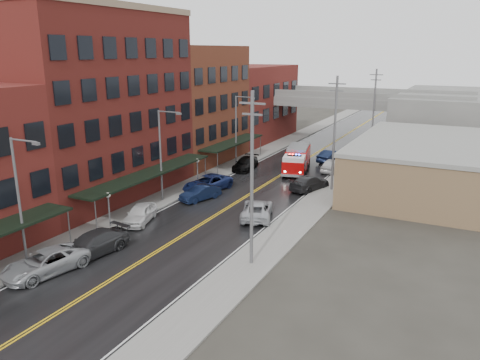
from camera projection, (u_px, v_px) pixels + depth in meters
The scene contains 32 objects.
road at pixel (250, 194), 48.65m from camera, with size 11.00×160.00×0.02m, color black.
sidewalk_left at pixel (191, 185), 51.79m from camera, with size 3.00×160.00×0.15m, color slate.
sidewalk_right at pixel (318, 203), 45.48m from camera, with size 3.00×160.00×0.15m, color slate.
curb_left at pixel (204, 186), 51.08m from camera, with size 0.30×160.00×0.15m, color gray.
curb_right at pixel (302, 201), 46.20m from camera, with size 0.30×160.00×0.15m, color gray.
brick_building_b at pixel (98, 108), 45.96m from camera, with size 9.00×20.00×18.00m, color maroon.
brick_building_c at pixel (194, 105), 61.43m from camera, with size 9.00×15.00×15.00m, color brown.
brick_building_far at pixel (251, 103), 76.90m from camera, with size 9.00×20.00×12.00m, color maroon.
tan_building at pixel (427, 167), 49.69m from camera, with size 14.00×22.00×5.00m, color #806345.
right_far_block at pixel (461, 118), 74.25m from camera, with size 18.00×30.00×8.00m, color slate.
awning_1 at pixel (149, 173), 45.06m from camera, with size 2.60×18.00×3.09m.
awning_2 at pixel (233, 142), 60.13m from camera, with size 2.60×13.00×3.09m.
globe_lamp_1 at pixel (108, 202), 38.74m from camera, with size 0.44×0.44×3.12m.
globe_lamp_2 at pixel (197, 166), 50.80m from camera, with size 0.44×0.44×3.12m.
street_lamp_0 at pixel (21, 194), 31.15m from camera, with size 2.64×0.22×9.00m.
street_lamp_1 at pixel (162, 150), 44.93m from camera, with size 2.64×0.22×9.00m.
street_lamp_2 at pixel (238, 127), 58.70m from camera, with size 2.64×0.22×9.00m.
utility_pole_0 at pixel (252, 178), 30.94m from camera, with size 1.80×0.24×12.00m.
utility_pole_1 at pixel (335, 132), 48.16m from camera, with size 1.80×0.24×12.00m.
utility_pole_2 at pixel (374, 110), 65.38m from camera, with size 1.80×0.24×12.00m.
overpass at pixel (336, 105), 74.61m from camera, with size 40.00×10.00×7.50m.
fire_truck at pixel (297, 159), 57.19m from camera, with size 4.69×8.53×2.98m.
parked_car_left_2 at pixel (45, 262), 31.16m from camera, with size 2.64×5.72×1.59m, color #999CA0.
parked_car_left_3 at pixel (92, 244), 34.00m from camera, with size 2.33×5.73×1.66m, color #2B2B2E.
parked_car_left_4 at pixel (140, 214), 40.46m from camera, with size 1.86×4.62×1.58m, color silver.
parked_car_left_5 at pixel (200, 193), 46.52m from camera, with size 1.55×4.44×1.46m, color black.
parked_car_left_6 at pixel (208, 183), 49.51m from camera, with size 2.76×5.98×1.66m, color navy.
parked_car_left_7 at pixel (246, 164), 58.45m from camera, with size 2.15×5.28×1.53m, color black.
parked_car_right_0 at pixel (257, 210), 41.55m from camera, with size 2.58×5.59×1.55m, color #AAACB2.
parked_car_right_1 at pixel (309, 183), 49.90m from camera, with size 2.18×5.37×1.56m, color #262629.
parked_car_right_2 at pixel (332, 165), 57.36m from camera, with size 1.93×4.81×1.64m, color silver.
parked_car_right_3 at pixel (332, 156), 62.20m from camera, with size 1.77×5.08×1.67m, color black.
Camera 1 is at (19.88, -12.03, 14.46)m, focal length 35.00 mm.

